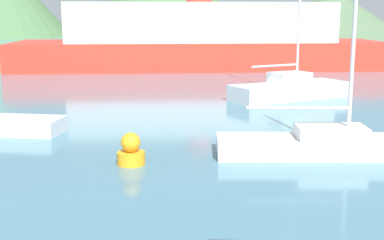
# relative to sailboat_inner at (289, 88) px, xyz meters

# --- Properties ---
(sailboat_inner) EXTENTS (6.28, 4.26, 11.03)m
(sailboat_inner) POSITION_rel_sailboat_inner_xyz_m (0.00, 0.00, 0.00)
(sailboat_inner) COLOR silver
(sailboat_inner) RESTS_ON ground_plane
(sailboat_outer) EXTENTS (6.76, 2.22, 6.54)m
(sailboat_outer) POSITION_rel_sailboat_inner_xyz_m (-1.49, -10.66, -0.18)
(sailboat_outer) COLOR white
(sailboat_outer) RESTS_ON ground_plane
(ferry_distant) EXTENTS (27.96, 7.97, 6.51)m
(ferry_distant) POSITION_rel_sailboat_inner_xyz_m (-3.06, 15.70, 1.62)
(ferry_distant) COLOR red
(ferry_distant) RESTS_ON ground_plane
(buoy_marker) EXTENTS (0.78, 0.78, 0.89)m
(buoy_marker) POSITION_rel_sailboat_inner_xyz_m (-7.29, -11.18, -0.18)
(buoy_marker) COLOR orange
(buoy_marker) RESTS_ON ground_plane
(hill_far_east) EXTENTS (26.61, 26.61, 8.72)m
(hill_far_east) POSITION_rel_sailboat_inner_xyz_m (26.37, 72.35, 3.82)
(hill_far_east) COLOR #4C6647
(hill_far_east) RESTS_ON ground_plane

